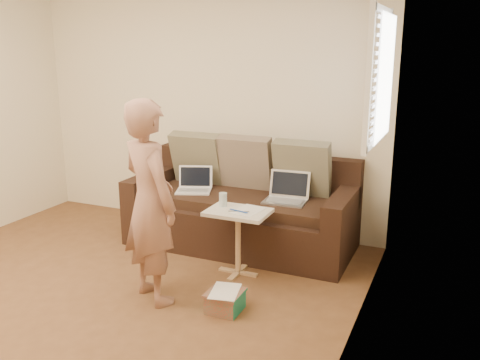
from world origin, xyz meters
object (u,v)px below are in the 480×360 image
Objects in this scene: drinking_glass at (223,200)px; striped_box at (225,301)px; laptop_silver at (285,202)px; laptop_white at (193,192)px; person at (150,202)px; side_table at (238,242)px; sofa at (241,204)px.

striped_box is at bearing -63.76° from drinking_glass.
laptop_white is at bearing 178.42° from laptop_silver.
person is (0.29, -1.21, 0.27)m from laptop_white.
person is 2.72× the size of side_table.
sofa is 1.36m from person.
laptop_white reaches higher than striped_box.
person is (-0.66, -1.24, 0.27)m from laptop_silver.
laptop_white is 1.54m from striped_box.
sofa is at bearing 108.46° from striped_box.
sofa is 5.66× the size of laptop_silver.
laptop_white is at bearing -48.32° from person.
person reaches higher than side_table.
sofa is 1.39× the size of person.
drinking_glass is (-0.17, 0.06, 0.35)m from side_table.
drinking_glass is at bearing -131.35° from laptop_silver.
person is at bearing -121.58° from laptop_silver.
drinking_glass is (-0.40, -0.51, 0.12)m from laptop_silver.
sofa is 6.48× the size of laptop_white.
person reaches higher than drinking_glass.
person reaches higher than laptop_silver.
sofa reaches higher than drinking_glass.
person is 0.94m from striped_box.
side_table is 0.39m from drinking_glass.
laptop_white is 1.31× the size of striped_box.
person reaches higher than sofa.
person is 0.79m from drinking_glass.
person is at bearing -97.26° from laptop_white.
side_table is at bearing -68.46° from sofa.
sofa is 0.61m from drinking_glass.
laptop_silver is at bearing 52.19° from drinking_glass.
striped_box is (0.42, -1.26, -0.34)m from sofa.
drinking_glass is at bearing -81.86° from person.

